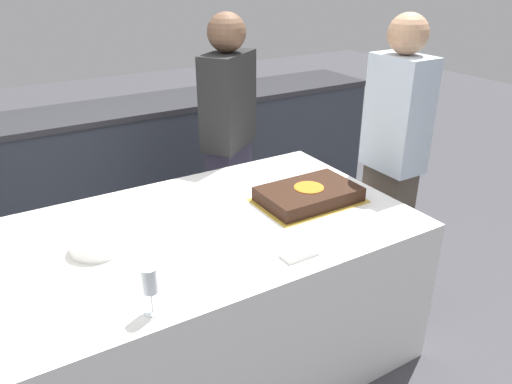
{
  "coord_description": "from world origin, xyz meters",
  "views": [
    {
      "loc": [
        -0.82,
        -1.81,
        1.86
      ],
      "look_at": [
        0.28,
        0.0,
        0.87
      ],
      "focal_mm": 35.0,
      "sensor_mm": 36.0,
      "label": 1
    }
  ],
  "objects_px": {
    "plate_stack": "(97,244)",
    "person_seated_right": "(392,159)",
    "cake": "(309,194)",
    "person_cutting_cake": "(229,141)",
    "wine_glass": "(150,282)"
  },
  "relations": [
    {
      "from": "person_seated_right",
      "to": "person_cutting_cake",
      "type": "bearing_deg",
      "value": -142.19
    },
    {
      "from": "plate_stack",
      "to": "person_seated_right",
      "type": "distance_m",
      "value": 1.63
    },
    {
      "from": "plate_stack",
      "to": "wine_glass",
      "type": "xyz_separation_m",
      "value": [
        0.05,
        -0.5,
        0.1
      ]
    },
    {
      "from": "wine_glass",
      "to": "person_cutting_cake",
      "type": "relative_size",
      "value": 0.11
    },
    {
      "from": "cake",
      "to": "person_cutting_cake",
      "type": "relative_size",
      "value": 0.32
    },
    {
      "from": "plate_stack",
      "to": "person_cutting_cake",
      "type": "xyz_separation_m",
      "value": [
        1.02,
        0.74,
        0.04
      ]
    },
    {
      "from": "person_cutting_cake",
      "to": "person_seated_right",
      "type": "distance_m",
      "value": 0.99
    },
    {
      "from": "plate_stack",
      "to": "person_seated_right",
      "type": "relative_size",
      "value": 0.14
    },
    {
      "from": "cake",
      "to": "person_cutting_cake",
      "type": "distance_m",
      "value": 0.82
    },
    {
      "from": "cake",
      "to": "wine_glass",
      "type": "height_order",
      "value": "wine_glass"
    },
    {
      "from": "wine_glass",
      "to": "person_seated_right",
      "type": "xyz_separation_m",
      "value": [
        1.58,
        0.46,
        -0.04
      ]
    },
    {
      "from": "person_cutting_cake",
      "to": "person_seated_right",
      "type": "bearing_deg",
      "value": 92.34
    },
    {
      "from": "person_cutting_cake",
      "to": "cake",
      "type": "bearing_deg",
      "value": 54.53
    },
    {
      "from": "plate_stack",
      "to": "wine_glass",
      "type": "height_order",
      "value": "wine_glass"
    },
    {
      "from": "cake",
      "to": "plate_stack",
      "type": "distance_m",
      "value": 1.02
    }
  ]
}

